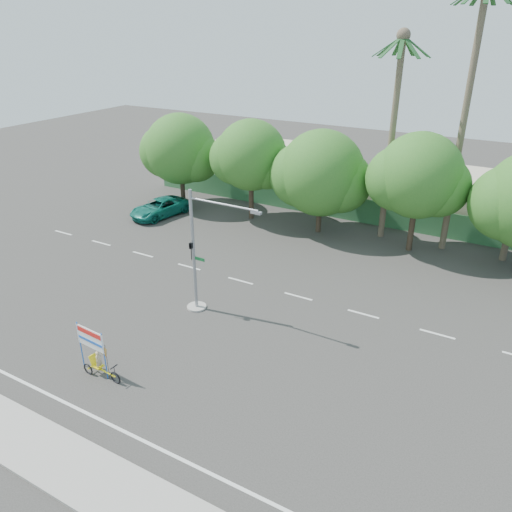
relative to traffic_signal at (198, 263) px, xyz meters
The scene contains 14 objects.
ground 5.40m from the traffic_signal, 61.13° to the right, with size 120.00×120.00×0.00m, color #33302D.
sidewalk_near 12.04m from the traffic_signal, 79.17° to the right, with size 50.00×2.40×0.12m, color gray.
fence 17.76m from the traffic_signal, 82.85° to the left, with size 38.00×0.08×2.00m, color #336B3D.
building_left 23.38m from the traffic_signal, 109.52° to the left, with size 12.00×8.00×4.00m, color beige.
building_right 24.29m from the traffic_signal, 65.15° to the left, with size 14.00×8.00×3.60m, color beige.
tree_far_left 18.45m from the traffic_signal, 130.22° to the left, with size 7.14×6.00×7.96m.
tree_left 14.99m from the traffic_signal, 109.08° to the left, with size 6.66×5.60×8.07m.
tree_center 14.15m from the traffic_signal, 85.33° to the left, with size 7.62×6.40×7.85m.
tree_right 16.38m from the traffic_signal, 59.83° to the left, with size 6.90×5.80×8.36m.
palm_tall 20.04m from the traffic_signal, 56.69° to the left, with size 3.73×3.79×17.45m.
palm_short 17.56m from the traffic_signal, 69.84° to the left, with size 3.73×3.79×14.45m.
traffic_signal is the anchor object (origin of this frame).
trike_billboard 7.34m from the traffic_signal, 95.97° to the right, with size 2.53×0.62×2.49m.
pickup_truck 15.95m from the traffic_signal, 137.69° to the left, with size 2.43×5.26×1.46m, color #0E6757.
Camera 1 is at (12.52, -15.62, 14.73)m, focal length 35.00 mm.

